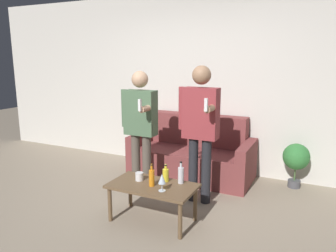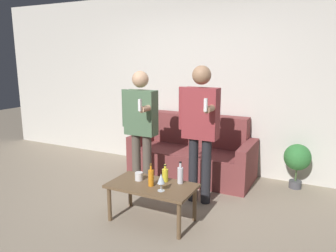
% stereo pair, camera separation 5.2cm
% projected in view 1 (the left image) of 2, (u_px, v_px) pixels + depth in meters
% --- Properties ---
extents(ground_plane, '(16.00, 16.00, 0.00)m').
position_uv_depth(ground_plane, '(131.00, 220.00, 3.57)').
color(ground_plane, gray).
extents(wall_back, '(8.00, 0.06, 2.70)m').
position_uv_depth(wall_back, '(198.00, 83.00, 5.05)').
color(wall_back, silver).
rests_on(wall_back, ground_plane).
extents(couch, '(1.76, 0.80, 0.89)m').
position_uv_depth(couch, '(192.00, 155.00, 4.86)').
color(couch, brown).
rests_on(couch, ground_plane).
extents(coffee_table, '(0.92, 0.51, 0.42)m').
position_uv_depth(coffee_table, '(153.00, 189.00, 3.49)').
color(coffee_table, brown).
rests_on(coffee_table, ground_plane).
extents(bottle_orange, '(0.06, 0.06, 0.24)m').
position_uv_depth(bottle_orange, '(152.00, 177.00, 3.43)').
color(bottle_orange, orange).
rests_on(bottle_orange, coffee_table).
extents(bottle_green, '(0.07, 0.07, 0.19)m').
position_uv_depth(bottle_green, '(166.00, 175.00, 3.55)').
color(bottle_green, yellow).
rests_on(bottle_green, coffee_table).
extents(bottle_dark, '(0.06, 0.06, 0.24)m').
position_uv_depth(bottle_dark, '(181.00, 175.00, 3.50)').
color(bottle_dark, silver).
rests_on(bottle_dark, coffee_table).
extents(wine_glass_near, '(0.08, 0.08, 0.18)m').
position_uv_depth(wine_glass_near, '(162.00, 179.00, 3.30)').
color(wine_glass_near, silver).
rests_on(wine_glass_near, coffee_table).
extents(cup_on_table, '(0.09, 0.09, 0.09)m').
position_uv_depth(cup_on_table, '(139.00, 176.00, 3.59)').
color(cup_on_table, white).
rests_on(cup_on_table, coffee_table).
extents(person_standing_left, '(0.49, 0.41, 1.58)m').
position_uv_depth(person_standing_left, '(140.00, 122.00, 4.19)').
color(person_standing_left, brown).
rests_on(person_standing_left, ground_plane).
extents(person_standing_right, '(0.49, 0.43, 1.65)m').
position_uv_depth(person_standing_right, '(200.00, 124.00, 3.85)').
color(person_standing_right, '#232328').
rests_on(person_standing_right, ground_plane).
extents(potted_plant, '(0.35, 0.35, 0.61)m').
position_uv_depth(potted_plant, '(296.00, 158.00, 4.39)').
color(potted_plant, '#4C4C51').
rests_on(potted_plant, ground_plane).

